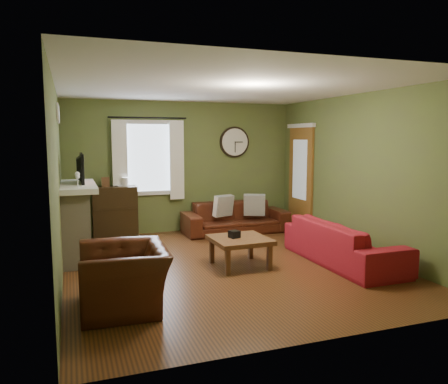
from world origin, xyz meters
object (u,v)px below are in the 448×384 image
object	(u,v)px
bookshelf	(115,212)
coffee_table	(240,252)
armchair	(124,277)
sofa_red	(343,242)
sofa_brown	(235,217)

from	to	relation	value
bookshelf	coffee_table	distance (m)	2.97
bookshelf	armchair	bearing A→B (deg)	-94.10
bookshelf	sofa_red	distance (m)	4.22
bookshelf	armchair	distance (m)	3.58
sofa_red	coffee_table	xyz separation A→B (m)	(-1.54, 0.35, -0.10)
bookshelf	sofa_brown	world-z (taller)	bookshelf
sofa_brown	armchair	size ratio (longest dim) A/B	1.95
sofa_red	armchair	bearing A→B (deg)	101.63
armchair	sofa_brown	bearing A→B (deg)	143.58
sofa_brown	coffee_table	xyz separation A→B (m)	(-0.77, -2.20, -0.09)
bookshelf	armchair	size ratio (longest dim) A/B	0.91
bookshelf	coffee_table	world-z (taller)	bookshelf
bookshelf	coffee_table	xyz separation A→B (m)	(1.54, -2.52, -0.27)
sofa_brown	sofa_red	distance (m)	2.66
sofa_brown	bookshelf	bearing A→B (deg)	172.01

